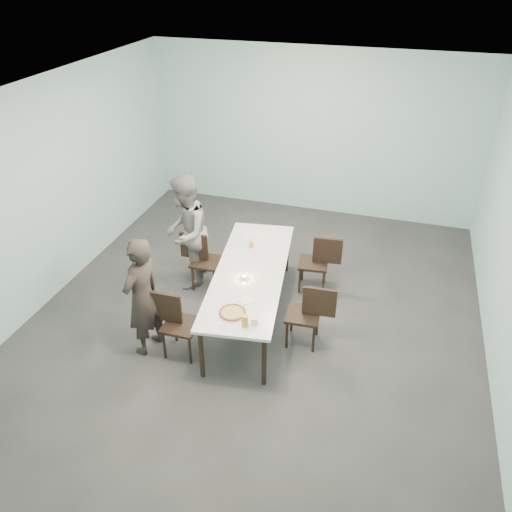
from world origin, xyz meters
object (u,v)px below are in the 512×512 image
(table, at_px, (250,275))
(chair_near_left, at_px, (175,319))
(chair_far_left, at_px, (202,257))
(amber_tumbler, at_px, (251,245))
(tealight, at_px, (244,278))
(water_tumbler, at_px, (254,321))
(chair_near_right, at_px, (310,311))
(side_plate, at_px, (246,300))
(chair_far_right, at_px, (319,260))
(beer_glass, at_px, (245,321))
(diner_near, at_px, (143,297))
(pizza, at_px, (232,313))
(diner_far, at_px, (186,232))

(table, bearing_deg, chair_near_left, -126.18)
(chair_far_left, distance_m, amber_tumbler, 0.80)
(tealight, bearing_deg, water_tumbler, -64.59)
(chair_near_right, xyz_separation_m, water_tumbler, (-0.51, -0.72, 0.29))
(chair_near_left, bearing_deg, water_tumbler, -5.63)
(chair_near_left, relative_size, side_plate, 4.83)
(chair_far_right, bearing_deg, tealight, 49.43)
(table, height_order, chair_near_left, chair_near_left)
(side_plate, xyz_separation_m, beer_glass, (0.13, -0.46, 0.07))
(chair_near_right, xyz_separation_m, beer_glass, (-0.60, -0.79, 0.32))
(table, bearing_deg, chair_far_left, 150.90)
(chair_near_right, height_order, tealight, chair_near_right)
(water_tumbler, bearing_deg, diner_near, 178.50)
(chair_near_left, bearing_deg, table, 52.79)
(pizza, relative_size, amber_tumbler, 4.25)
(chair_near_left, bearing_deg, pizza, 0.06)
(side_plate, height_order, beer_glass, beer_glass)
(chair_far_left, height_order, water_tumbler, chair_far_left)
(chair_near_left, relative_size, amber_tumbler, 10.88)
(table, relative_size, pizza, 7.93)
(side_plate, height_order, tealight, tealight)
(water_tumbler, relative_size, amber_tumbler, 1.12)
(tealight, height_order, amber_tumbler, amber_tumbler)
(pizza, relative_size, side_plate, 1.89)
(chair_far_right, height_order, tealight, chair_far_right)
(chair_near_right, height_order, diner_far, diner_far)
(table, distance_m, diner_near, 1.44)
(diner_near, relative_size, side_plate, 8.85)
(pizza, xyz_separation_m, amber_tumbler, (-0.24, 1.51, 0.02))
(chair_near_right, relative_size, amber_tumbler, 10.88)
(side_plate, bearing_deg, amber_tumbler, 104.61)
(chair_near_right, xyz_separation_m, diner_far, (-2.02, 0.83, 0.36))
(table, relative_size, diner_far, 1.56)
(diner_near, bearing_deg, amber_tumbler, 162.95)
(chair_near_left, xyz_separation_m, chair_near_right, (1.56, 0.64, 0.00))
(chair_far_left, height_order, pizza, chair_far_left)
(tealight, bearing_deg, amber_tumbler, 100.63)
(table, xyz_separation_m, chair_near_left, (-0.68, -0.93, -0.19))
(beer_glass, bearing_deg, chair_far_left, 126.79)
(table, bearing_deg, water_tumbler, -69.95)
(chair_near_right, relative_size, beer_glass, 5.80)
(chair_near_left, height_order, water_tumbler, chair_near_left)
(chair_near_right, relative_size, water_tumbler, 9.67)
(chair_far_right, relative_size, diner_near, 0.55)
(beer_glass, bearing_deg, table, 104.49)
(chair_near_left, height_order, amber_tumbler, chair_near_left)
(diner_far, relative_size, pizza, 5.07)
(diner_far, height_order, side_plate, diner_far)
(chair_near_left, distance_m, chair_far_right, 2.36)
(chair_far_left, relative_size, side_plate, 4.83)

